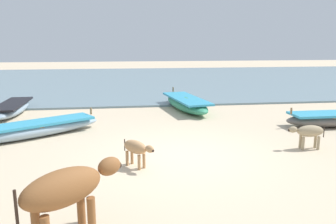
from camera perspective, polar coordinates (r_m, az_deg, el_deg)
ground at (r=7.86m, az=2.01°, el=-7.52°), size 80.00×80.00×0.00m
sea_water at (r=23.52m, az=-4.65°, el=5.52°), size 60.00×20.00×0.08m
fishing_boat_2 at (r=11.75m, az=26.57°, el=-1.04°), size 3.23×0.92×0.64m
fishing_boat_3 at (r=10.01m, az=-23.05°, el=-2.86°), size 4.07×2.93×0.61m
fishing_boat_5 at (r=13.54m, az=-25.04°, el=0.62°), size 0.94×3.23×0.62m
fishing_boat_6 at (r=13.05m, az=3.13°, el=1.50°), size 1.57×3.75×0.69m
cow_adult_brown at (r=4.61m, az=-16.94°, el=-12.59°), size 1.37×1.23×1.02m
calf_near_dun at (r=8.93m, az=22.96°, el=-3.17°), size 0.94×0.30×0.61m
calf_far_tan at (r=7.08m, az=-5.44°, el=-6.19°), size 0.70×0.78×0.58m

